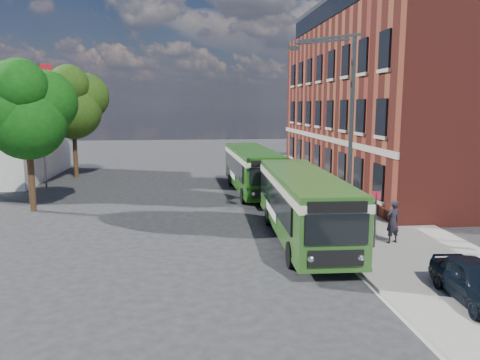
{
  "coord_description": "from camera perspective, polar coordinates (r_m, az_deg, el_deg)",
  "views": [
    {
      "loc": [
        -2.01,
        -22.28,
        6.02
      ],
      "look_at": [
        0.58,
        1.34,
        2.2
      ],
      "focal_mm": 35.0,
      "sensor_mm": 36.0,
      "label": 1
    }
  ],
  "objects": [
    {
      "name": "bus_rear",
      "position": [
        32.34,
        1.52,
        1.69
      ],
      "size": [
        2.9,
        11.33,
        3.02
      ],
      "color": "#1A4C10",
      "rests_on": "ground"
    },
    {
      "name": "pavement",
      "position": [
        32.14,
        10.14,
        -1.67
      ],
      "size": [
        6.0,
        48.0,
        0.15
      ],
      "primitive_type": "cube",
      "color": "gray",
      "rests_on": "ground"
    },
    {
      "name": "tree_right",
      "position": [
        41.17,
        -19.67,
        8.93
      ],
      "size": [
        5.45,
        5.19,
        9.21
      ],
      "color": "#352313",
      "rests_on": "ground"
    },
    {
      "name": "flagpole",
      "position": [
        36.81,
        -22.9,
        6.74
      ],
      "size": [
        0.95,
        0.1,
        9.0
      ],
      "color": "#36393B",
      "rests_on": "ground"
    },
    {
      "name": "parked_car",
      "position": [
        16.02,
        26.8,
        -10.94
      ],
      "size": [
        1.78,
        3.85,
        1.28
      ],
      "primitive_type": "imported",
      "rotation": [
        0.0,
        0.0,
        -0.07
      ],
      "color": "black",
      "rests_on": "pavement"
    },
    {
      "name": "pedestrian_a",
      "position": [
        21.11,
        18.12,
        -4.85
      ],
      "size": [
        0.79,
        0.65,
        1.87
      ],
      "primitive_type": "imported",
      "rotation": [
        0.0,
        0.0,
        3.48
      ],
      "color": "black",
      "rests_on": "pavement"
    },
    {
      "name": "bus_stop_sign",
      "position": [
        20.12,
        16.18,
        -4.19
      ],
      "size": [
        0.35,
        0.08,
        2.52
      ],
      "color": "#36393B",
      "rests_on": "ground"
    },
    {
      "name": "tree_left",
      "position": [
        28.71,
        -24.5,
        7.8
      ],
      "size": [
        5.03,
        4.78,
        8.49
      ],
      "color": "#352313",
      "rests_on": "ground"
    },
    {
      "name": "kerb_line",
      "position": [
        31.44,
        4.79,
        -1.93
      ],
      "size": [
        0.12,
        48.0,
        0.01
      ],
      "primitive_type": "cube",
      "color": "beige",
      "rests_on": "ground"
    },
    {
      "name": "street_lamp",
      "position": [
        21.44,
        12.44,
        5.63
      ],
      "size": [
        2.96,
        2.38,
        9.0
      ],
      "color": "#36393B",
      "rests_on": "ground"
    },
    {
      "name": "bus_front",
      "position": [
        21.05,
        7.69,
        -2.42
      ],
      "size": [
        2.98,
        11.14,
        3.02
      ],
      "color": "#2C591F",
      "rests_on": "ground"
    },
    {
      "name": "pedestrian_b",
      "position": [
        18.96,
        14.71,
        -6.89
      ],
      "size": [
        0.87,
        0.78,
        1.47
      ],
      "primitive_type": "imported",
      "rotation": [
        0.0,
        0.0,
        2.76
      ],
      "color": "black",
      "rests_on": "pavement"
    },
    {
      "name": "tree_mid",
      "position": [
        36.45,
        -25.24,
        8.47
      ],
      "size": [
        5.36,
        5.1,
        9.06
      ],
      "color": "#352313",
      "rests_on": "ground"
    },
    {
      "name": "brick_office",
      "position": [
        37.84,
        19.07,
        10.08
      ],
      "size": [
        12.1,
        26.0,
        14.2
      ],
      "color": "maroon",
      "rests_on": "ground"
    },
    {
      "name": "ground",
      "position": [
        23.16,
        -1.07,
        -5.93
      ],
      "size": [
        120.0,
        120.0,
        0.0
      ],
      "primitive_type": "plane",
      "color": "#262629",
      "rests_on": "ground"
    }
  ]
}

